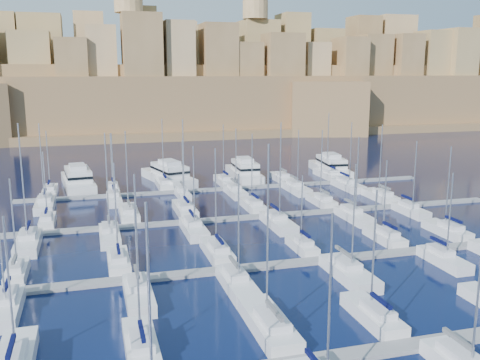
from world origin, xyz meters
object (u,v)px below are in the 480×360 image
object	(u,v)px
motor_yacht_a	(78,179)
motor_yacht_b	(169,175)
motor_yacht_d	(330,167)
motor_yacht_c	(245,171)
sailboat_2	(269,324)

from	to	relation	value
motor_yacht_a	motor_yacht_b	bearing A→B (deg)	0.38
motor_yacht_b	motor_yacht_d	size ratio (longest dim) A/B	1.07
motor_yacht_c	motor_yacht_d	world-z (taller)	same
sailboat_2	motor_yacht_b	size ratio (longest dim) A/B	0.91
motor_yacht_a	motor_yacht_b	size ratio (longest dim) A/B	0.97
sailboat_2	motor_yacht_b	bearing A→B (deg)	89.17
motor_yacht_b	motor_yacht_c	distance (m)	16.92
motor_yacht_a	motor_yacht_b	world-z (taller)	same
sailboat_2	motor_yacht_a	size ratio (longest dim) A/B	0.94
motor_yacht_b	motor_yacht_d	world-z (taller)	same
sailboat_2	motor_yacht_b	xyz separation A→B (m)	(1.02, 70.38, 0.94)
sailboat_2	motor_yacht_d	xyz separation A→B (m)	(39.08, 69.90, 0.94)
motor_yacht_b	motor_yacht_d	distance (m)	38.06
motor_yacht_b	motor_yacht_d	xyz separation A→B (m)	(38.06, -0.48, -0.00)
motor_yacht_b	motor_yacht_d	bearing A→B (deg)	-0.72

